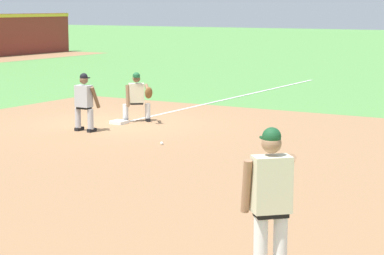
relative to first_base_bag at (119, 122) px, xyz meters
The scene contains 8 objects.
ground_plane 0.04m from the first_base_bag, ahead, with size 160.00×160.00×0.00m, color #518942.
infield_dirt_patch 6.15m from the first_base_bag, 136.38° to the right, with size 18.00×18.00×0.01m, color #936B47.
foul_line_stripe 6.86m from the first_base_bag, ahead, with size 13.72×0.10×0.00m, color white.
first_base_bag is the anchor object (origin of this frame).
baseball 3.29m from the first_base_bag, 126.95° to the right, with size 0.07×0.07×0.07m, color white.
pitcher 12.30m from the first_base_bag, 136.30° to the right, with size 0.85×0.56×1.86m.
first_baseman 0.90m from the first_base_bag, 24.49° to the right, with size 0.76×1.08×1.34m.
baserunner 1.60m from the first_base_bag, behind, with size 0.44×0.59×1.46m.
Camera 1 is at (-15.87, -11.64, 3.10)m, focal length 70.00 mm.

